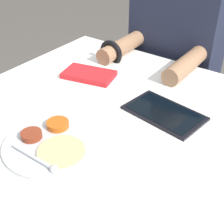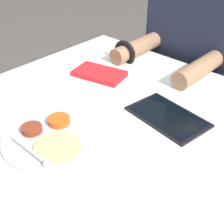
{
  "view_description": "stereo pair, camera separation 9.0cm",
  "coord_description": "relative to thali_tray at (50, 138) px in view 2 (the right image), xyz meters",
  "views": [
    {
      "loc": [
        0.47,
        -0.65,
        1.31
      ],
      "look_at": [
        0.04,
        -0.05,
        0.8
      ],
      "focal_mm": 50.0,
      "sensor_mm": 36.0,
      "label": 1
    },
    {
      "loc": [
        0.54,
        -0.59,
        1.31
      ],
      "look_at": [
        0.04,
        -0.05,
        0.8
      ],
      "focal_mm": 50.0,
      "sensor_mm": 36.0,
      "label": 2
    }
  ],
  "objects": [
    {
      "name": "dining_table",
      "position": [
        0.06,
        0.2,
        -0.38
      ],
      "size": [
        1.05,
        1.0,
        0.74
      ],
      "color": "silver",
      "rests_on": "ground_plane"
    },
    {
      "name": "thali_tray",
      "position": [
        0.0,
        0.0,
        0.0
      ],
      "size": [
        0.27,
        0.27,
        0.03
      ],
      "color": "#B7BABF",
      "rests_on": "dining_table"
    },
    {
      "name": "red_notebook",
      "position": [
        -0.17,
        0.37,
        0.0
      ],
      "size": [
        0.21,
        0.15,
        0.02
      ],
      "color": "silver",
      "rests_on": "dining_table"
    },
    {
      "name": "tablet_device",
      "position": [
        0.18,
        0.32,
        -0.0
      ],
      "size": [
        0.26,
        0.18,
        0.01
      ],
      "color": "black",
      "rests_on": "dining_table"
    },
    {
      "name": "person_diner",
      "position": [
        -0.04,
        0.84,
        -0.17
      ],
      "size": [
        0.41,
        0.48,
        1.22
      ],
      "color": "black",
      "rests_on": "ground_plane"
    }
  ]
}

